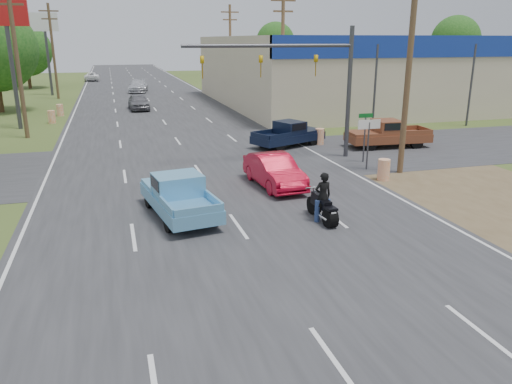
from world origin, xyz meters
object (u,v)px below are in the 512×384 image
object	(u,v)px
red_convertible	(274,171)
distant_car_white	(92,77)
motorcycle	(323,209)
blue_pickup	(178,195)
rider	(323,199)
distant_car_grey	(139,102)
distant_car_silver	(138,86)
brown_pickup	(386,134)
navy_pickup	(290,134)

from	to	relation	value
red_convertible	distant_car_white	xyz separation A→B (m)	(-9.27, 64.61, -0.07)
distant_car_white	motorcycle	bearing A→B (deg)	99.09
blue_pickup	distant_car_white	distance (m)	67.39
motorcycle	blue_pickup	world-z (taller)	blue_pickup
rider	distant_car_grey	xyz separation A→B (m)	(-4.51, 32.36, -0.13)
blue_pickup	red_convertible	bearing A→B (deg)	20.84
blue_pickup	distant_car_white	world-z (taller)	blue_pickup
distant_car_silver	distant_car_grey	bearing A→B (deg)	-85.02
rider	brown_pickup	size ratio (longest dim) A/B	0.34
distant_car_grey	distant_car_silver	world-z (taller)	distant_car_silver
distant_car_white	navy_pickup	bearing A→B (deg)	104.17
motorcycle	brown_pickup	xyz separation A→B (m)	(8.94, 11.05, 0.34)
navy_pickup	brown_pickup	world-z (taller)	brown_pickup
brown_pickup	distant_car_white	xyz separation A→B (m)	(-18.48, 58.37, -0.19)
red_convertible	navy_pickup	size ratio (longest dim) A/B	0.87
blue_pickup	navy_pickup	size ratio (longest dim) A/B	1.00
navy_pickup	brown_pickup	size ratio (longest dim) A/B	0.98
navy_pickup	distant_car_grey	world-z (taller)	navy_pickup
distant_car_white	red_convertible	bearing A→B (deg)	99.43
rider	distant_car_white	distance (m)	70.01
motorcycle	distant_car_grey	xyz separation A→B (m)	(-4.51, 32.41, 0.25)
rider	distant_car_grey	world-z (taller)	rider
red_convertible	distant_car_grey	distance (m)	27.94
rider	distant_car_grey	size ratio (longest dim) A/B	0.40
blue_pickup	distant_car_grey	bearing A→B (deg)	80.58
distant_car_grey	distant_car_silver	bearing A→B (deg)	84.22
rider	blue_pickup	xyz separation A→B (m)	(-4.88, 2.13, -0.06)
rider	blue_pickup	size ratio (longest dim) A/B	0.35
blue_pickup	distant_car_grey	size ratio (longest dim) A/B	1.16
red_convertible	motorcycle	xyz separation A→B (m)	(0.27, -4.80, -0.22)
blue_pickup	distant_car_grey	world-z (taller)	blue_pickup
motorcycle	rider	distance (m)	0.38
red_convertible	distant_car_grey	xyz separation A→B (m)	(-4.24, 27.62, 0.03)
rider	navy_pickup	xyz separation A→B (m)	(3.40, 12.88, -0.09)
distant_car_grey	distant_car_silver	xyz separation A→B (m)	(0.97, 16.78, 0.02)
navy_pickup	distant_car_silver	size ratio (longest dim) A/B	0.96
motorcycle	navy_pickup	distance (m)	13.38
motorcycle	brown_pickup	bearing A→B (deg)	47.86
rider	distant_car_silver	xyz separation A→B (m)	(-3.54, 49.14, -0.11)
distant_car_grey	red_convertible	bearing A→B (deg)	-83.74
rider	distant_car_grey	distance (m)	32.67
motorcycle	distant_car_silver	size ratio (longest dim) A/B	0.42
navy_pickup	brown_pickup	bearing A→B (deg)	48.21
distant_car_silver	navy_pickup	bearing A→B (deg)	-70.87
navy_pickup	distant_car_white	size ratio (longest dim) A/B	1.07
red_convertible	rider	world-z (taller)	rider
distant_car_silver	distant_car_white	world-z (taller)	distant_car_silver
brown_pickup	rider	bearing A→B (deg)	145.12
rider	blue_pickup	bearing A→B (deg)	-26.74
rider	blue_pickup	distance (m)	5.32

